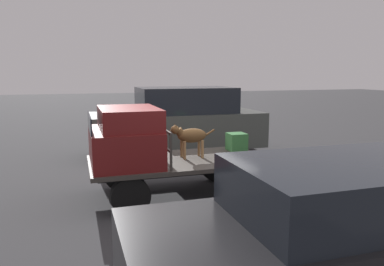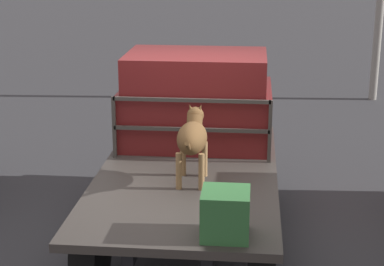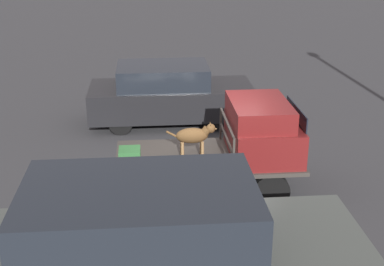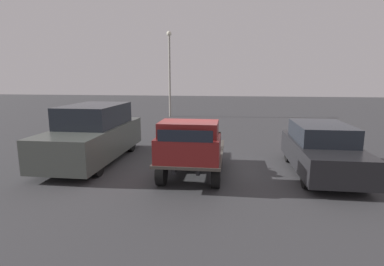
{
  "view_description": "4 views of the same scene",
  "coord_description": "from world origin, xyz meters",
  "px_view_note": "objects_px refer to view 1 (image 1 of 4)",
  "views": [
    {
      "loc": [
        1.98,
        7.27,
        2.55
      ],
      "look_at": [
        -0.31,
        -0.08,
        1.3
      ],
      "focal_mm": 35.0,
      "sensor_mm": 36.0,
      "label": 1
    },
    {
      "loc": [
        -6.39,
        -0.67,
        3.15
      ],
      "look_at": [
        -0.31,
        -0.08,
        1.3
      ],
      "focal_mm": 60.0,
      "sensor_mm": 36.0,
      "label": 2
    },
    {
      "loc": [
        -1.13,
        -9.64,
        5.02
      ],
      "look_at": [
        -0.31,
        -0.08,
        1.3
      ],
      "focal_mm": 50.0,
      "sensor_mm": 36.0,
      "label": 3
    },
    {
      "loc": [
        9.23,
        1.14,
        3.11
      ],
      "look_at": [
        -0.31,
        -0.08,
        1.3
      ],
      "focal_mm": 28.0,
      "sensor_mm": 36.0,
      "label": 4
    }
  ],
  "objects_px": {
    "dog": "(190,136)",
    "cargo_crate": "(237,142)",
    "flatbed_truck": "(179,169)",
    "parked_pickup_far": "(180,122)",
    "parked_sedan": "(330,235)"
  },
  "relations": [
    {
      "from": "cargo_crate",
      "to": "parked_sedan",
      "type": "bearing_deg",
      "value": 78.37
    },
    {
      "from": "dog",
      "to": "parked_pickup_far",
      "type": "height_order",
      "value": "parked_pickup_far"
    },
    {
      "from": "flatbed_truck",
      "to": "parked_pickup_far",
      "type": "bearing_deg",
      "value": -105.71
    },
    {
      "from": "flatbed_truck",
      "to": "cargo_crate",
      "type": "relative_size",
      "value": 9.07
    },
    {
      "from": "flatbed_truck",
      "to": "dog",
      "type": "xyz_separation_m",
      "value": [
        -0.26,
        -0.08,
        0.68
      ]
    },
    {
      "from": "parked_sedan",
      "to": "parked_pickup_far",
      "type": "relative_size",
      "value": 0.83
    },
    {
      "from": "dog",
      "to": "cargo_crate",
      "type": "relative_size",
      "value": 2.5
    },
    {
      "from": "dog",
      "to": "flatbed_truck",
      "type": "bearing_deg",
      "value": 25.51
    },
    {
      "from": "flatbed_truck",
      "to": "cargo_crate",
      "type": "xyz_separation_m",
      "value": [
        -1.51,
        -0.47,
        0.41
      ]
    },
    {
      "from": "flatbed_truck",
      "to": "parked_sedan",
      "type": "xyz_separation_m",
      "value": [
        -0.57,
        4.09,
        0.25
      ]
    },
    {
      "from": "parked_sedan",
      "to": "parked_pickup_far",
      "type": "xyz_separation_m",
      "value": [
        -0.52,
        -7.95,
        0.2
      ]
    },
    {
      "from": "flatbed_truck",
      "to": "cargo_crate",
      "type": "bearing_deg",
      "value": -162.55
    },
    {
      "from": "parked_pickup_far",
      "to": "cargo_crate",
      "type": "bearing_deg",
      "value": 99.56
    },
    {
      "from": "dog",
      "to": "parked_pickup_far",
      "type": "bearing_deg",
      "value": -93.6
    },
    {
      "from": "cargo_crate",
      "to": "parked_pickup_far",
      "type": "bearing_deg",
      "value": -82.89
    }
  ]
}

